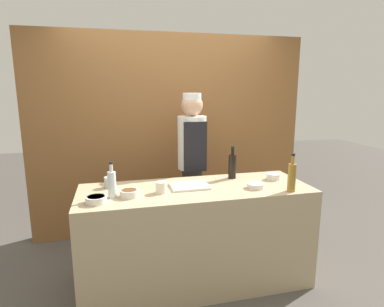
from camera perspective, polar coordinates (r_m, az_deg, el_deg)
name	(u,v)px	position (r m, az deg, el deg)	size (l,w,h in m)	color
ground_plane	(196,281)	(3.24, 0.67, -21.65)	(14.00, 14.00, 0.00)	#4C4742
cabinet_wall	(171,135)	(3.97, -3.81, 3.24)	(3.32, 0.18, 2.40)	brown
counter	(196,236)	(3.01, 0.69, -14.39)	(2.03, 0.73, 0.91)	tan
sauce_bowl_orange	(96,199)	(2.58, -16.65, -7.80)	(0.16, 0.16, 0.05)	silver
sauce_bowl_red	(273,176)	(3.18, 14.23, -3.93)	(0.13, 0.13, 0.06)	silver
sauce_bowl_white	(255,185)	(2.88, 11.21, -5.58)	(0.15, 0.15, 0.04)	silver
sauce_bowl_brown	(129,193)	(2.66, -11.11, -6.88)	(0.15, 0.15, 0.06)	silver
cutting_board	(190,186)	(2.86, -0.44, -5.81)	(0.33, 0.25, 0.02)	white
bottle_soy	(232,166)	(3.13, 7.18, -2.15)	(0.08, 0.08, 0.32)	black
bottle_vinegar	(292,177)	(2.85, 17.32, -3.94)	(0.07, 0.07, 0.33)	olive
bottle_clear	(112,184)	(2.65, -14.06, -5.22)	(0.07, 0.07, 0.29)	silver
cup_cream	(161,187)	(2.71, -5.52, -6.01)	(0.09, 0.09, 0.10)	silver
cup_steel	(110,182)	(2.93, -14.44, -4.97)	(0.09, 0.09, 0.09)	#B7B7BC
chef_center	(192,164)	(3.50, 0.01, -1.79)	(0.31, 0.31, 1.72)	#28282D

